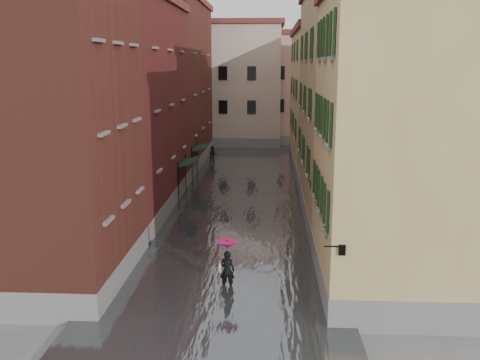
# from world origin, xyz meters

# --- Properties ---
(ground) EXTENTS (120.00, 120.00, 0.00)m
(ground) POSITION_xyz_m (0.00, 0.00, 0.00)
(ground) COLOR slate
(ground) RESTS_ON ground
(floodwater) EXTENTS (10.00, 60.00, 0.20)m
(floodwater) POSITION_xyz_m (0.00, 13.00, 0.10)
(floodwater) COLOR #4C5054
(floodwater) RESTS_ON ground
(building_left_near) EXTENTS (6.00, 8.00, 13.00)m
(building_left_near) POSITION_xyz_m (-7.00, -2.00, 6.50)
(building_left_near) COLOR brown
(building_left_near) RESTS_ON ground
(building_left_mid) EXTENTS (6.00, 14.00, 12.50)m
(building_left_mid) POSITION_xyz_m (-7.00, 9.00, 6.25)
(building_left_mid) COLOR #561E1B
(building_left_mid) RESTS_ON ground
(building_left_far) EXTENTS (6.00, 16.00, 14.00)m
(building_left_far) POSITION_xyz_m (-7.00, 24.00, 7.00)
(building_left_far) COLOR brown
(building_left_far) RESTS_ON ground
(building_right_near) EXTENTS (6.00, 8.00, 11.50)m
(building_right_near) POSITION_xyz_m (7.00, -2.00, 5.75)
(building_right_near) COLOR tan
(building_right_near) RESTS_ON ground
(building_right_mid) EXTENTS (6.00, 14.00, 13.00)m
(building_right_mid) POSITION_xyz_m (7.00, 9.00, 6.50)
(building_right_mid) COLOR #9C865E
(building_right_mid) RESTS_ON ground
(building_right_far) EXTENTS (6.00, 16.00, 11.50)m
(building_right_far) POSITION_xyz_m (7.00, 24.00, 5.75)
(building_right_far) COLOR tan
(building_right_far) RESTS_ON ground
(building_end_cream) EXTENTS (12.00, 9.00, 13.00)m
(building_end_cream) POSITION_xyz_m (-3.00, 38.00, 6.50)
(building_end_cream) COLOR beige
(building_end_cream) RESTS_ON ground
(building_end_pink) EXTENTS (10.00, 9.00, 12.00)m
(building_end_pink) POSITION_xyz_m (6.00, 40.00, 6.00)
(building_end_pink) COLOR #CFA192
(building_end_pink) RESTS_ON ground
(awning_near) EXTENTS (1.09, 3.17, 2.80)m
(awning_near) POSITION_xyz_m (-3.48, 12.16, 2.47)
(awning_near) COLOR black
(awning_near) RESTS_ON ground
(awning_far) EXTENTS (1.09, 3.17, 2.80)m
(awning_far) POSITION_xyz_m (-3.48, 18.34, 2.47)
(awning_far) COLOR black
(awning_far) RESTS_ON ground
(wall_lantern) EXTENTS (0.71, 0.22, 0.35)m
(wall_lantern) POSITION_xyz_m (4.33, -6.00, 3.01)
(wall_lantern) COLOR black
(wall_lantern) RESTS_ON ground
(window_planters) EXTENTS (0.59, 8.40, 0.84)m
(window_planters) POSITION_xyz_m (4.12, -0.70, 3.51)
(window_planters) COLOR brown
(window_planters) RESTS_ON ground
(pedestrian_main) EXTENTS (0.87, 0.87, 2.06)m
(pedestrian_main) POSITION_xyz_m (0.27, -2.64, 1.21)
(pedestrian_main) COLOR black
(pedestrian_main) RESTS_ON ground
(pedestrian_far) EXTENTS (0.94, 0.80, 1.72)m
(pedestrian_far) POSITION_xyz_m (-3.15, 24.36, 0.86)
(pedestrian_far) COLOR black
(pedestrian_far) RESTS_ON ground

